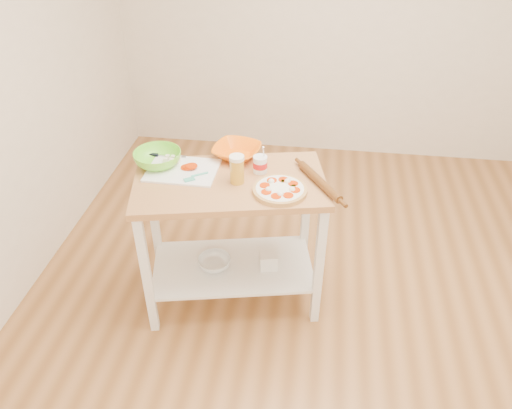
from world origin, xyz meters
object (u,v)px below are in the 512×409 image
at_px(spatula, 195,177).
at_px(knife, 158,155).
at_px(cutting_board, 182,170).
at_px(green_bowl, 158,159).
at_px(yogurt_tub, 260,164).
at_px(beer_pint, 237,169).
at_px(orange_bowl, 237,151).
at_px(shelf_bin, 268,260).
at_px(pizza, 280,190).
at_px(rolling_pin, 320,182).
at_px(prep_island, 231,217).
at_px(shelf_glass_bowl, 214,263).

height_order(spatula, knife, knife).
height_order(cutting_board, green_bowl, green_bowl).
bearing_deg(cutting_board, yogurt_tub, 7.21).
xyz_separation_m(beer_pint, yogurt_tub, (0.11, 0.13, -0.03)).
relative_size(orange_bowl, shelf_bin, 2.59).
height_order(beer_pint, shelf_bin, beer_pint).
height_order(spatula, yogurt_tub, yogurt_tub).
bearing_deg(beer_pint, pizza, -15.54).
xyz_separation_m(knife, green_bowl, (0.03, -0.08, 0.03)).
relative_size(rolling_pin, shelf_bin, 3.74).
relative_size(cutting_board, spatula, 3.21).
relative_size(beer_pint, rolling_pin, 0.41).
distance_m(prep_island, green_bowl, 0.55).
height_order(knife, green_bowl, green_bowl).
bearing_deg(beer_pint, orange_bowl, 100.13).
relative_size(beer_pint, yogurt_tub, 0.93).
xyz_separation_m(prep_island, yogurt_tub, (0.16, 0.12, 0.31)).
bearing_deg(shelf_bin, shelf_glass_bowl, -171.91).
bearing_deg(shelf_bin, yogurt_tub, 125.25).
xyz_separation_m(rolling_pin, shelf_bin, (-0.28, -0.00, -0.61)).
distance_m(beer_pint, rolling_pin, 0.46).
height_order(pizza, shelf_bin, pizza).
xyz_separation_m(spatula, green_bowl, (-0.25, 0.12, 0.03)).
bearing_deg(yogurt_tub, green_bowl, -179.41).
bearing_deg(yogurt_tub, spatula, -159.91).
relative_size(shelf_glass_bowl, shelf_bin, 1.94).
relative_size(spatula, shelf_glass_bowl, 0.60).
bearing_deg(shelf_bin, spatula, -175.48).
bearing_deg(pizza, cutting_board, 166.13).
height_order(prep_island, spatula, spatula).
bearing_deg(cutting_board, beer_pint, -11.85).
distance_m(cutting_board, orange_bowl, 0.35).
distance_m(beer_pint, shelf_bin, 0.69).
xyz_separation_m(yogurt_tub, rolling_pin, (0.34, -0.10, -0.03)).
height_order(pizza, yogurt_tub, yogurt_tub).
bearing_deg(shelf_glass_bowl, orange_bowl, 70.48).
bearing_deg(yogurt_tub, shelf_glass_bowl, -151.90).
height_order(pizza, knife, pizza).
height_order(yogurt_tub, shelf_bin, yogurt_tub).
distance_m(yogurt_tub, rolling_pin, 0.36).
relative_size(prep_island, yogurt_tub, 6.64).
xyz_separation_m(cutting_board, knife, (-0.19, 0.13, 0.01)).
bearing_deg(shelf_bin, rolling_pin, 0.04).
bearing_deg(knife, shelf_bin, -12.69).
distance_m(knife, shelf_glass_bowl, 0.76).
relative_size(pizza, beer_pint, 1.79).
xyz_separation_m(pizza, shelf_bin, (-0.07, 0.10, -0.60)).
bearing_deg(knife, pizza, -18.29).
distance_m(prep_island, yogurt_tub, 0.36).
bearing_deg(cutting_board, spatula, -39.14).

